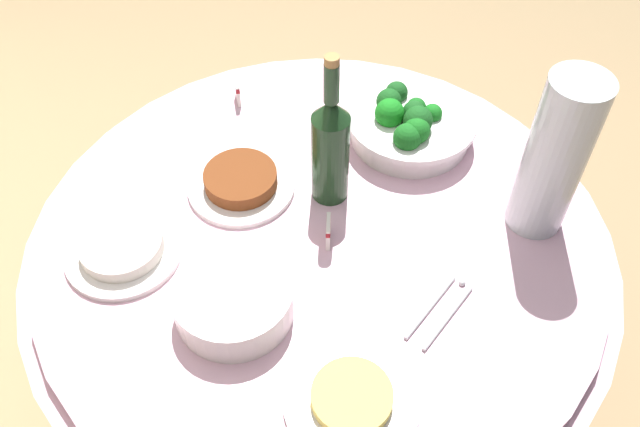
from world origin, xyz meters
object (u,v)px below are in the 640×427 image
at_px(serving_tongs, 441,310).
at_px(food_plate_rice, 122,248).
at_px(label_placard_front, 328,230).
at_px(plate_stack, 234,300).
at_px(food_plate_noodles, 352,399).
at_px(decorative_fruit_vase, 552,165).
at_px(label_placard_mid, 237,90).
at_px(wine_bottle, 330,147).
at_px(broccoli_bowl, 409,124).
at_px(food_plate_stir_fry, 241,182).

height_order(serving_tongs, food_plate_rice, food_plate_rice).
bearing_deg(label_placard_front, serving_tongs, -141.00).
distance_m(plate_stack, food_plate_noodles, 0.27).
distance_m(decorative_fruit_vase, food_plate_rice, 0.81).
distance_m(decorative_fruit_vase, serving_tongs, 0.33).
height_order(plate_stack, label_placard_mid, plate_stack).
bearing_deg(food_plate_noodles, decorative_fruit_vase, -56.12).
bearing_deg(serving_tongs, label_placard_front, 39.00).
distance_m(wine_bottle, label_placard_front, 0.16).
relative_size(food_plate_rice, label_placard_mid, 4.00).
relative_size(wine_bottle, label_placard_mid, 6.11).
height_order(serving_tongs, label_placard_mid, label_placard_mid).
bearing_deg(broccoli_bowl, decorative_fruit_vase, -147.79).
bearing_deg(food_plate_rice, wine_bottle, -80.52).
xyz_separation_m(wine_bottle, food_plate_stir_fry, (0.05, 0.17, -0.11)).
bearing_deg(serving_tongs, broccoli_bowl, -9.59).
bearing_deg(food_plate_noodles, label_placard_mid, 5.41).
bearing_deg(decorative_fruit_vase, label_placard_mid, 47.02).
xyz_separation_m(food_plate_stir_fry, label_placard_front, (-0.17, -0.14, 0.01)).
bearing_deg(broccoli_bowl, plate_stack, 129.97).
relative_size(broccoli_bowl, food_plate_rice, 1.27).
xyz_separation_m(decorative_fruit_vase, food_plate_stir_fry, (0.20, 0.55, -0.13)).
relative_size(plate_stack, food_plate_stir_fry, 0.95).
bearing_deg(decorative_fruit_vase, plate_stack, 98.18).
height_order(decorative_fruit_vase, label_placard_mid, decorative_fruit_vase).
bearing_deg(serving_tongs, food_plate_stir_fry, 39.34).
height_order(broccoli_bowl, food_plate_stir_fry, broccoli_bowl).
xyz_separation_m(food_plate_rice, label_placard_front, (-0.05, -0.38, 0.01)).
relative_size(food_plate_stir_fry, food_plate_rice, 1.00).
xyz_separation_m(food_plate_noodles, label_placard_mid, (0.78, 0.07, 0.02)).
height_order(food_plate_stir_fry, food_plate_rice, food_plate_stir_fry).
bearing_deg(wine_bottle, food_plate_noodles, 171.43).
bearing_deg(food_plate_noodles, food_plate_stir_fry, 11.89).
height_order(broccoli_bowl, serving_tongs, broccoli_bowl).
bearing_deg(food_plate_stir_fry, label_placard_front, -140.28).
relative_size(food_plate_stir_fry, label_placard_mid, 4.00).
relative_size(broccoli_bowl, label_placard_mid, 5.09).
bearing_deg(wine_bottle, broccoli_bowl, -59.42).
height_order(broccoli_bowl, decorative_fruit_vase, decorative_fruit_vase).
distance_m(plate_stack, serving_tongs, 0.37).
xyz_separation_m(plate_stack, label_placard_mid, (0.57, -0.08, -0.00)).
bearing_deg(food_plate_noodles, broccoli_bowl, -25.40).
distance_m(broccoli_bowl, plate_stack, 0.56).
height_order(broccoli_bowl, food_plate_rice, broccoli_bowl).
relative_size(serving_tongs, food_plate_stir_fry, 0.69).
distance_m(plate_stack, label_placard_front, 0.23).
bearing_deg(food_plate_stir_fry, decorative_fruit_vase, -110.45).
xyz_separation_m(plate_stack, food_plate_stir_fry, (0.29, -0.05, -0.02)).
bearing_deg(broccoli_bowl, wine_bottle, 120.58).
distance_m(food_plate_stir_fry, label_placard_mid, 0.28).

